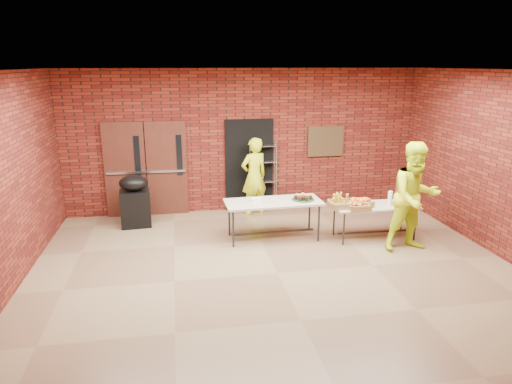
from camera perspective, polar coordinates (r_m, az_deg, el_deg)
room at (r=7.00m, az=2.87°, el=1.76°), size 8.08×7.08×3.28m
double_doors at (r=10.33m, az=-13.53°, el=2.80°), size 1.78×0.12×2.10m
dark_doorway at (r=10.45m, az=-0.85°, el=3.38°), size 1.10×0.06×2.10m
bronze_plaque at (r=10.78m, az=8.69°, el=6.28°), size 0.85×0.04×0.70m
wire_rack at (r=10.42m, az=0.87°, el=2.06°), size 0.61×0.21×1.65m
table_left at (r=8.73m, az=2.19°, el=-1.55°), size 1.87×0.83×0.76m
table_right at (r=9.10m, az=14.66°, el=-1.91°), size 1.64×0.72×0.67m
basket_bananas at (r=8.78m, az=10.67°, el=-1.47°), size 0.48×0.37×0.15m
basket_oranges at (r=8.94m, az=12.82°, el=-1.31°), size 0.46×0.36×0.14m
basket_apples at (r=8.74m, az=12.68°, el=-1.73°), size 0.40×0.31×0.13m
muffin_tray at (r=8.83m, az=5.91°, el=-0.67°), size 0.43×0.43×0.11m
napkin_box at (r=8.68m, az=0.06°, el=-0.98°), size 0.20×0.13×0.07m
coffee_dispenser at (r=9.37m, az=18.47°, el=0.19°), size 0.36×0.33×0.48m
cup_stack_front at (r=9.07m, az=16.42°, el=-1.01°), size 0.07×0.07×0.22m
cup_stack_mid at (r=9.13m, az=17.65°, el=-0.95°), size 0.08×0.08×0.23m
cup_stack_back at (r=9.17m, az=16.41°, el=-0.69°), size 0.09×0.09×0.26m
covered_grill at (r=9.80m, az=-14.89°, el=-1.05°), size 0.64×0.55×1.09m
volunteer_woman at (r=10.16m, az=-0.24°, el=1.97°), size 0.74×0.62×1.74m
volunteer_man at (r=8.62m, az=19.24°, el=-0.61°), size 1.01×0.81×1.99m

